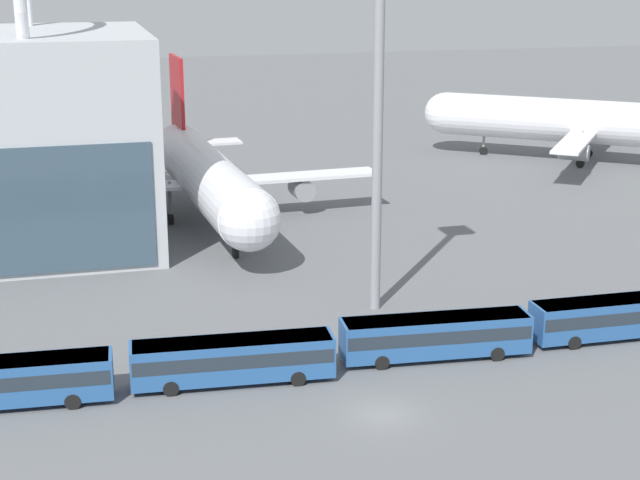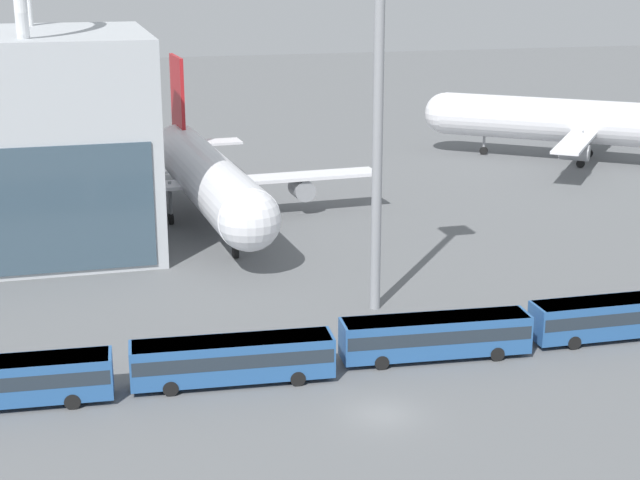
% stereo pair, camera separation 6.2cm
% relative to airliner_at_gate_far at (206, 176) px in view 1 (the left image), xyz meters
% --- Properties ---
extents(ground_plane, '(440.00, 440.00, 0.00)m').
position_rel_airliner_at_gate_far_xyz_m(ground_plane, '(3.74, -46.33, -5.08)').
color(ground_plane, slate).
extents(airliner_at_gate_far, '(37.73, 40.95, 15.76)m').
position_rel_airliner_at_gate_far_xyz_m(airliner_at_gate_far, '(0.00, 0.00, 0.00)').
color(airliner_at_gate_far, white).
rests_on(airliner_at_gate_far, ground_plane).
extents(airliner_parked_remote, '(35.59, 31.12, 15.48)m').
position_rel_airliner_at_gate_far_xyz_m(airliner_parked_remote, '(52.68, 18.86, 0.42)').
color(airliner_parked_remote, white).
rests_on(airliner_parked_remote, ground_plane).
extents(shuttle_bus_0, '(13.24, 3.37, 3.01)m').
position_rel_airliner_at_gate_far_xyz_m(shuttle_bus_0, '(-18.38, -39.39, -3.30)').
color(shuttle_bus_0, '#285693').
rests_on(shuttle_bus_0, ground_plane).
extents(shuttle_bus_1, '(13.26, 3.49, 3.01)m').
position_rel_airliner_at_gate_far_xyz_m(shuttle_bus_1, '(-4.23, -39.58, -3.30)').
color(shuttle_bus_1, '#285693').
rests_on(shuttle_bus_1, ground_plane).
extents(shuttle_bus_2, '(13.26, 3.56, 3.01)m').
position_rel_airliner_at_gate_far_xyz_m(shuttle_bus_2, '(9.92, -39.10, -3.30)').
color(shuttle_bus_2, '#285693').
rests_on(shuttle_bus_2, ground_plane).
extents(shuttle_bus_3, '(13.15, 2.80, 3.01)m').
position_rel_airliner_at_gate_far_xyz_m(shuttle_bus_3, '(24.07, -38.98, -3.30)').
color(shuttle_bus_3, '#285693').
rests_on(shuttle_bus_3, ground_plane).
extents(floodlight_mast, '(2.81, 2.81, 27.35)m').
position_rel_airliner_at_gate_far_xyz_m(floodlight_mast, '(8.99, -28.52, 11.72)').
color(floodlight_mast, gray).
rests_on(floodlight_mast, ground_plane).
extents(lane_stripe_0, '(7.61, 1.08, 0.01)m').
position_rel_airliner_at_gate_far_xyz_m(lane_stripe_0, '(20.95, -34.85, -5.08)').
color(lane_stripe_0, yellow).
rests_on(lane_stripe_0, ground_plane).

